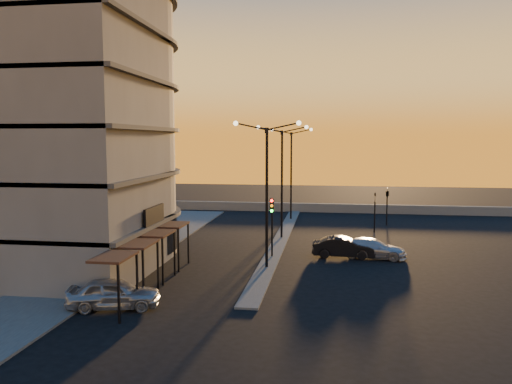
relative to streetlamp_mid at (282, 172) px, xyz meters
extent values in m
plane|color=black|center=(0.00, -10.00, -5.59)|extent=(120.00, 120.00, 0.00)
cube|color=#464644|center=(-10.50, -6.00, -5.53)|extent=(5.00, 40.00, 0.12)
cube|color=#464644|center=(0.00, 0.00, -5.53)|extent=(1.20, 36.00, 0.12)
cube|color=slate|center=(2.00, 16.00, -5.09)|extent=(44.00, 0.50, 1.00)
cylinder|color=slate|center=(-14.00, -8.00, 6.91)|extent=(14.00, 14.00, 25.00)
cube|color=slate|center=(-14.00, -13.00, 6.91)|extent=(14.00, 10.00, 25.00)
cylinder|color=black|center=(-14.00, -8.00, -3.99)|extent=(14.16, 14.16, 2.40)
cube|color=black|center=(-6.80, -12.00, -1.99)|extent=(0.15, 3.20, 1.20)
cylinder|color=black|center=(0.00, -10.00, -1.09)|extent=(0.18, 0.18, 9.00)
cube|color=black|center=(0.00, -10.00, 3.31)|extent=(0.25, 0.25, 0.35)
sphere|color=#FFE5B2|center=(-2.00, -10.00, 3.76)|extent=(0.32, 0.32, 0.32)
sphere|color=#FFE5B2|center=(2.00, -10.00, 3.76)|extent=(0.32, 0.32, 0.32)
cylinder|color=black|center=(0.00, 0.00, -1.09)|extent=(0.18, 0.18, 9.00)
cube|color=black|center=(0.00, 0.00, 3.31)|extent=(0.25, 0.25, 0.35)
sphere|color=#FFE5B2|center=(-2.00, 0.00, 3.76)|extent=(0.32, 0.32, 0.32)
sphere|color=#FFE5B2|center=(2.00, 0.00, 3.76)|extent=(0.32, 0.32, 0.32)
cylinder|color=black|center=(0.00, 10.00, -1.09)|extent=(0.18, 0.18, 9.00)
cube|color=black|center=(0.00, 10.00, 3.31)|extent=(0.25, 0.25, 0.35)
sphere|color=#FFE5B2|center=(-2.00, 10.00, 3.76)|extent=(0.32, 0.32, 0.32)
sphere|color=#FFE5B2|center=(2.00, 10.00, 3.76)|extent=(0.32, 0.32, 0.32)
cylinder|color=black|center=(0.00, -7.00, -3.99)|extent=(0.12, 0.12, 3.20)
cube|color=black|center=(0.00, -7.18, -1.84)|extent=(0.28, 0.16, 1.00)
sphere|color=#FF0C05|center=(0.00, -7.28, -1.49)|extent=(0.20, 0.20, 0.20)
sphere|color=orange|center=(0.00, -7.28, -1.84)|extent=(0.20, 0.20, 0.20)
sphere|color=#0CFF26|center=(0.00, -7.28, -2.19)|extent=(0.20, 0.20, 0.20)
cylinder|color=black|center=(8.00, 4.00, -4.19)|extent=(0.12, 0.12, 2.80)
imported|color=black|center=(8.00, 4.00, -2.39)|extent=(0.13, 0.16, 0.80)
cylinder|color=black|center=(9.50, 8.00, -4.19)|extent=(0.12, 0.12, 2.80)
imported|color=black|center=(9.50, 8.00, -2.39)|extent=(0.42, 1.99, 0.80)
imported|color=#A5A8AD|center=(-6.50, -18.70, -4.83)|extent=(4.78, 2.80, 1.53)
imported|color=black|center=(5.00, -6.10, -4.87)|extent=(4.41, 1.55, 1.45)
imported|color=#BABCC3|center=(7.01, -5.96, -4.91)|extent=(4.96, 2.59, 1.37)
camera|label=1|loc=(3.97, -41.36, 2.72)|focal=35.00mm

